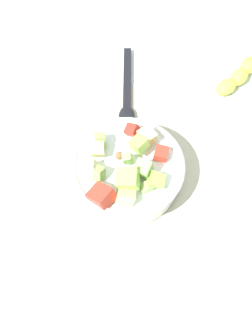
{
  "coord_description": "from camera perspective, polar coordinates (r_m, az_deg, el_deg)",
  "views": [
    {
      "loc": [
        0.43,
        -0.12,
        0.75
      ],
      "look_at": [
        0.02,
        0.01,
        0.05
      ],
      "focal_mm": 44.96,
      "sensor_mm": 36.0,
      "label": 1
    }
  ],
  "objects": [
    {
      "name": "serving_spoon",
      "position": [
        0.98,
        0.14,
        9.51
      ],
      "size": [
        0.24,
        0.1,
        0.01
      ],
      "color": "black",
      "rests_on": "placemat"
    },
    {
      "name": "salad_bowl",
      "position": [
        0.83,
        -0.01,
        -0.33
      ],
      "size": [
        0.23,
        0.23,
        0.11
      ],
      "color": "white",
      "rests_on": "placemat"
    },
    {
      "name": "placemat",
      "position": [
        0.87,
        -1.04,
        -0.79
      ],
      "size": [
        0.46,
        0.35,
        0.01
      ],
      "primitive_type": "cube",
      "color": "#BCB299",
      "rests_on": "ground_plane"
    },
    {
      "name": "ground_plane",
      "position": [
        0.87,
        -1.04,
        -0.89
      ],
      "size": [
        2.4,
        2.4,
        0.0
      ],
      "primitive_type": "plane",
      "color": "silver"
    },
    {
      "name": "banana_whole",
      "position": [
        1.05,
        14.95,
        11.92
      ],
      "size": [
        0.1,
        0.14,
        0.04
      ],
      "color": "yellow",
      "rests_on": "ground_plane"
    }
  ]
}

